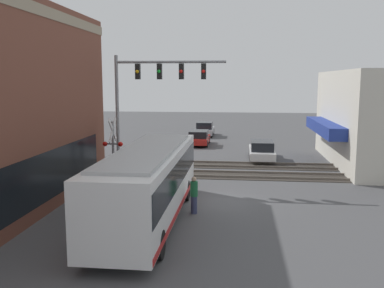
{
  "coord_description": "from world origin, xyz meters",
  "views": [
    {
      "loc": [
        -20.4,
        -0.95,
        5.89
      ],
      "look_at": [
        3.76,
        1.78,
        2.28
      ],
      "focal_mm": 40.0,
      "sensor_mm": 36.0,
      "label": 1
    }
  ],
  "objects": [
    {
      "name": "rail_track_near",
      "position": [
        6.0,
        0.0,
        0.03
      ],
      "size": [
        2.6,
        60.0,
        0.15
      ],
      "color": "#332D28",
      "rests_on": "ground"
    },
    {
      "name": "traffic_signal_gantry",
      "position": [
        4.38,
        4.32,
        5.51
      ],
      "size": [
        0.42,
        6.54,
        7.37
      ],
      "color": "gray",
      "rests_on": "ground"
    },
    {
      "name": "rail_track_far",
      "position": [
        9.2,
        0.0,
        0.03
      ],
      "size": [
        2.6,
        60.0,
        0.15
      ],
      "color": "#332D28",
      "rests_on": "ground"
    },
    {
      "name": "parked_car_red",
      "position": [
        18.43,
        2.8,
        0.64
      ],
      "size": [
        4.3,
        1.82,
        1.36
      ],
      "color": "#B21E19",
      "rests_on": "ground"
    },
    {
      "name": "parked_car_silver",
      "position": [
        25.06,
        2.8,
        0.7
      ],
      "size": [
        4.24,
        1.82,
        1.53
      ],
      "color": "#B7B7BC",
      "rests_on": "ground"
    },
    {
      "name": "ground_plane",
      "position": [
        0.0,
        0.0,
        0.0
      ],
      "size": [
        120.0,
        120.0,
        0.0
      ],
      "primitive_type": "plane",
      "color": "#4C4C4F"
    },
    {
      "name": "city_bus",
      "position": [
        -3.32,
        2.8,
        1.73
      ],
      "size": [
        11.13,
        2.59,
        3.13
      ],
      "color": "white",
      "rests_on": "ground"
    },
    {
      "name": "pedestrian_near_bus",
      "position": [
        -2.01,
        1.04,
        0.86
      ],
      "size": [
        0.34,
        0.34,
        1.68
      ],
      "color": "#2D3351",
      "rests_on": "ground"
    },
    {
      "name": "parked_car_white",
      "position": [
        11.69,
        -2.6,
        0.68
      ],
      "size": [
        4.77,
        1.82,
        1.45
      ],
      "color": "silver",
      "rests_on": "ground"
    },
    {
      "name": "crossing_signal",
      "position": [
        3.17,
        6.28,
        2.3
      ],
      "size": [
        1.41,
        1.18,
        3.81
      ],
      "color": "gray",
      "rests_on": "ground"
    }
  ]
}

